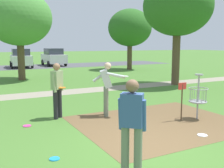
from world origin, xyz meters
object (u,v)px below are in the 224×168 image
at_px(tree_mid_center, 130,28).
at_px(parked_car_center_left, 21,58).
at_px(frisbee_near_basket, 27,126).
at_px(player_throwing, 106,85).
at_px(tree_near_right, 178,7).
at_px(parked_car_center_right, 54,57).
at_px(player_foreground_watching, 57,87).
at_px(frisbee_by_tee, 54,159).
at_px(tree_near_left, 19,18).
at_px(player_waiting_left, 132,124).
at_px(disc_golf_basket, 196,95).
at_px(frisbee_far_right, 202,135).

height_order(tree_mid_center, parked_car_center_left, tree_mid_center).
bearing_deg(tree_mid_center, frisbee_near_basket, -130.94).
xyz_separation_m(player_throwing, tree_mid_center, (9.00, 13.26, 2.73)).
height_order(tree_near_right, parked_car_center_right, tree_near_right).
bearing_deg(player_foreground_watching, tree_mid_center, 50.80).
distance_m(tree_near_right, tree_mid_center, 9.47).
xyz_separation_m(tree_near_right, parked_car_center_left, (-5.84, 15.89, -3.38)).
relative_size(parked_car_center_left, parked_car_center_right, 1.03).
height_order(player_throwing, parked_car_center_right, parked_car_center_right).
relative_size(tree_mid_center, parked_car_center_left, 1.25).
bearing_deg(frisbee_by_tee, tree_near_right, 36.81).
xyz_separation_m(tree_mid_center, parked_car_center_left, (-8.38, 6.79, -2.79)).
relative_size(player_foreground_watching, tree_near_left, 0.30).
relative_size(player_waiting_left, tree_near_right, 0.29).
bearing_deg(player_waiting_left, player_throwing, 69.25).
bearing_deg(player_waiting_left, tree_near_right, 45.31).
bearing_deg(disc_golf_basket, tree_near_right, 53.86).
distance_m(tree_mid_center, parked_car_center_right, 9.53).
xyz_separation_m(player_throwing, frisbee_by_tee, (-2.40, -2.47, -0.98)).
bearing_deg(frisbee_near_basket, frisbee_by_tee, -88.28).
xyz_separation_m(frisbee_far_right, tree_near_left, (-2.19, 13.11, 3.87)).
relative_size(player_waiting_left, frisbee_by_tee, 8.31).
bearing_deg(tree_near_left, tree_near_right, -39.74).
bearing_deg(frisbee_far_right, tree_near_left, 99.47).
relative_size(tree_near_left, parked_car_center_right, 1.33).
relative_size(tree_near_right, parked_car_center_right, 1.41).
bearing_deg(player_throwing, tree_mid_center, 55.85).
xyz_separation_m(disc_golf_basket, player_foreground_watching, (-3.69, 2.07, 0.21)).
distance_m(disc_golf_basket, frisbee_by_tee, 4.76).
bearing_deg(player_foreground_watching, disc_golf_basket, -29.28).
relative_size(disc_golf_basket, tree_near_left, 0.25).
distance_m(frisbee_near_basket, frisbee_by_tee, 2.50).
bearing_deg(tree_mid_center, parked_car_center_right, 122.07).
bearing_deg(tree_near_left, tree_mid_center, 16.72).
bearing_deg(parked_car_center_right, frisbee_far_right, -96.91).
xyz_separation_m(frisbee_near_basket, tree_mid_center, (11.48, 13.23, 3.71)).
bearing_deg(tree_near_right, tree_near_left, 140.26).
bearing_deg(tree_near_left, frisbee_by_tee, -96.66).
bearing_deg(frisbee_near_basket, tree_mid_center, 49.06).
distance_m(player_waiting_left, tree_near_right, 11.72).
xyz_separation_m(disc_golf_basket, frisbee_far_right, (-0.95, -1.19, -0.74)).
bearing_deg(parked_car_center_right, frisbee_by_tee, -105.63).
height_order(parked_car_center_left, parked_car_center_right, same).
height_order(frisbee_far_right, parked_car_center_right, parked_car_center_right).
relative_size(frisbee_near_basket, frisbee_far_right, 0.90).
bearing_deg(player_waiting_left, disc_golf_basket, 30.84).
relative_size(player_foreground_watching, tree_mid_center, 0.32).
xyz_separation_m(player_waiting_left, tree_mid_center, (10.45, 17.09, 2.75)).
distance_m(player_foreground_watching, player_waiting_left, 4.26).
height_order(frisbee_far_right, tree_near_left, tree_near_left).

